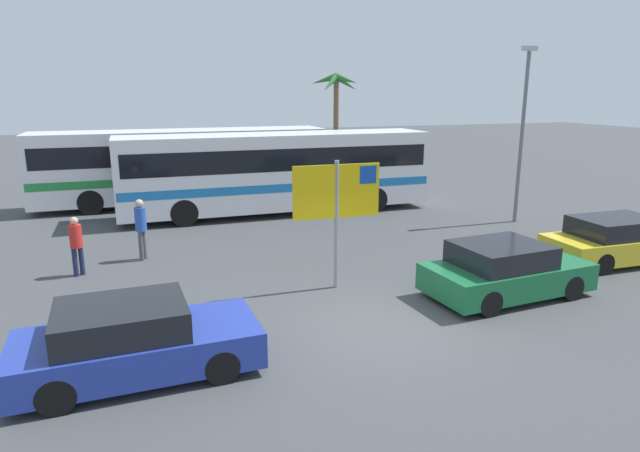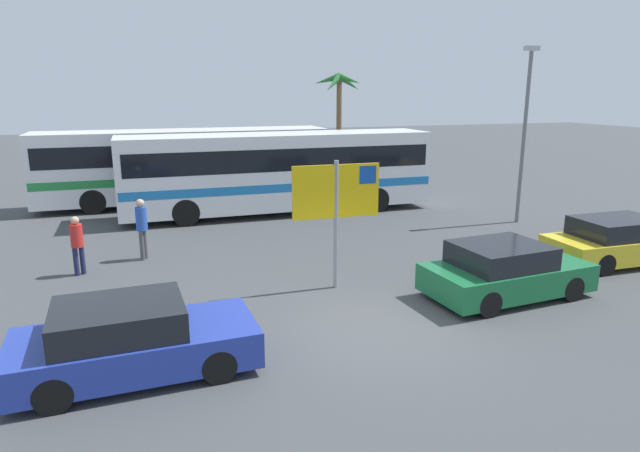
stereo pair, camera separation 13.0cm
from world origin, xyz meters
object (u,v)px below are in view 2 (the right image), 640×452
bus_front_coach (279,169)px  car_blue (132,340)px  car_yellow (622,241)px  bus_rear_coach (186,163)px  pedestrian_crossing_lot (142,224)px  pedestrian_by_bus (77,241)px  car_green (505,271)px  ferry_sign (338,196)px

bus_front_coach → car_blue: size_ratio=2.95×
car_yellow → bus_rear_coach: bearing=131.8°
bus_front_coach → pedestrian_crossing_lot: (-5.35, -4.84, -0.72)m
bus_front_coach → bus_rear_coach: bearing=136.0°
bus_rear_coach → bus_front_coach: bearing=-44.0°
car_blue → pedestrian_by_bus: pedestrian_by_bus is taller
pedestrian_crossing_lot → pedestrian_by_bus: pedestrian_crossing_lot is taller
bus_rear_coach → car_green: size_ratio=3.02×
pedestrian_by_bus → bus_front_coach: bearing=-82.7°
bus_rear_coach → pedestrian_crossing_lot: bearing=-104.1°
bus_front_coach → car_blue: bus_front_coach is taller
bus_rear_coach → car_blue: 15.26m
bus_rear_coach → pedestrian_by_bus: size_ratio=7.64×
car_blue → pedestrian_by_bus: 6.22m
car_yellow → pedestrian_crossing_lot: bearing=161.2°
car_blue → car_yellow: same height
car_blue → pedestrian_crossing_lot: bearing=85.2°
ferry_sign → bus_rear_coach: bearing=102.6°
car_green → pedestrian_by_bus: bearing=148.6°
car_blue → bus_front_coach: bearing=62.2°
ferry_sign → pedestrian_crossing_lot: size_ratio=1.78×
car_green → pedestrian_by_bus: 10.97m
car_yellow → pedestrian_crossing_lot: (-12.94, 4.73, 0.43)m
car_green → pedestrian_crossing_lot: 10.04m
car_yellow → pedestrian_crossing_lot: size_ratio=2.50×
bus_rear_coach → car_yellow: (10.91, -12.78, -1.15)m
bus_rear_coach → ferry_sign: bearing=-78.2°
bus_rear_coach → car_yellow: size_ratio=2.73×
ferry_sign → car_yellow: 8.58m
ferry_sign → car_yellow: bearing=-4.0°
car_yellow → car_blue: bearing=-169.0°
bus_front_coach → car_green: 11.16m
bus_rear_coach → pedestrian_crossing_lot: size_ratio=6.82×
ferry_sign → car_blue: bearing=-147.9°
pedestrian_crossing_lot → car_yellow: bearing=7.8°
pedestrian_crossing_lot → ferry_sign: bearing=-13.6°
bus_front_coach → car_green: (2.76, -10.75, -1.15)m
bus_rear_coach → car_green: bearing=-66.5°
bus_front_coach → car_yellow: size_ratio=2.73×
pedestrian_crossing_lot → pedestrian_by_bus: size_ratio=1.12×
car_blue → bus_rear_coach: bearing=79.0°
car_blue → car_green: 8.50m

